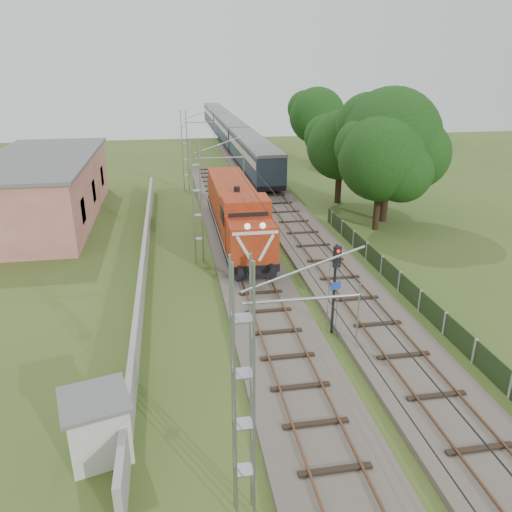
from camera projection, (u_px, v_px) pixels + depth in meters
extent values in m
plane|color=#3A5620|center=(284.00, 355.00, 22.39)|extent=(140.00, 140.00, 0.00)
cube|color=#6B6054|center=(257.00, 288.00, 28.76)|extent=(4.20, 70.00, 0.30)
cube|color=black|center=(257.00, 285.00, 28.69)|extent=(2.40, 70.00, 0.10)
cube|color=brown|center=(243.00, 284.00, 28.53)|extent=(0.08, 70.00, 0.05)
cube|color=brown|center=(272.00, 282.00, 28.80)|extent=(0.08, 70.00, 0.05)
cube|color=#6B6054|center=(290.00, 219.00, 41.50)|extent=(4.20, 80.00, 0.30)
cube|color=black|center=(290.00, 216.00, 41.43)|extent=(2.40, 80.00, 0.10)
cube|color=brown|center=(280.00, 216.00, 41.26)|extent=(0.08, 80.00, 0.05)
cube|color=brown|center=(300.00, 215.00, 41.53)|extent=(0.08, 80.00, 0.05)
cylinder|color=gray|center=(302.00, 299.00, 12.34)|extent=(3.00, 0.08, 0.08)
cylinder|color=gray|center=(220.00, 158.00, 30.72)|extent=(3.00, 0.08, 0.08)
cylinder|color=gray|center=(199.00, 122.00, 49.09)|extent=(3.00, 0.08, 0.08)
cylinder|color=black|center=(244.00, 178.00, 31.42)|extent=(0.03, 70.00, 0.03)
cylinder|color=black|center=(244.00, 157.00, 30.95)|extent=(0.03, 70.00, 0.03)
cube|color=#9E9E99|center=(145.00, 254.00, 32.11)|extent=(0.25, 40.00, 1.50)
cube|color=tan|center=(43.00, 189.00, 41.17)|extent=(8.00, 20.00, 5.00)
cube|color=#606060|center=(38.00, 158.00, 40.23)|extent=(8.40, 20.40, 0.25)
cube|color=black|center=(83.00, 211.00, 36.39)|extent=(0.10, 1.60, 1.80)
cube|color=black|center=(93.00, 191.00, 41.90)|extent=(0.10, 1.60, 1.80)
cube|color=black|center=(102.00, 176.00, 47.41)|extent=(0.10, 1.60, 1.80)
cube|color=black|center=(420.00, 301.00, 26.19)|extent=(0.05, 32.00, 1.15)
cube|color=#9E9E99|center=(332.00, 219.00, 39.97)|extent=(0.12, 0.12, 1.20)
cube|color=black|center=(236.00, 226.00, 36.79)|extent=(2.95, 16.70, 0.49)
cube|color=black|center=(248.00, 256.00, 31.93)|extent=(2.16, 3.54, 0.49)
cube|color=black|center=(228.00, 210.00, 41.86)|extent=(2.16, 3.54, 0.49)
cube|color=black|center=(255.00, 275.00, 29.35)|extent=(2.55, 0.25, 0.34)
cube|color=#B03313|center=(252.00, 240.00, 29.75)|extent=(2.85, 2.46, 2.26)
sphere|color=white|center=(247.00, 226.00, 28.13)|extent=(0.35, 0.35, 0.35)
sphere|color=white|center=(263.00, 226.00, 28.27)|extent=(0.35, 0.35, 0.35)
cube|color=silver|center=(244.00, 249.00, 28.52)|extent=(0.99, 0.06, 1.64)
cube|color=silver|center=(266.00, 248.00, 28.72)|extent=(0.99, 0.06, 1.64)
cube|color=silver|center=(255.00, 233.00, 28.28)|extent=(2.65, 0.06, 0.18)
cube|color=#B03313|center=(246.00, 222.00, 31.80)|extent=(2.95, 2.36, 3.14)
cube|color=black|center=(249.00, 220.00, 30.52)|extent=(2.46, 0.06, 0.88)
cube|color=#B03313|center=(232.00, 198.00, 38.45)|extent=(2.75, 11.89, 2.55)
cylinder|color=black|center=(237.00, 189.00, 35.18)|extent=(0.43, 0.43, 0.39)
cylinder|color=gray|center=(243.00, 199.00, 30.41)|extent=(0.12, 0.12, 0.34)
cylinder|color=gray|center=(252.00, 198.00, 30.50)|extent=(0.12, 0.12, 0.34)
cube|color=black|center=(253.00, 167.00, 58.18)|extent=(2.87, 21.79, 0.50)
cube|color=#293545|center=(253.00, 154.00, 57.60)|extent=(2.97, 21.79, 2.67)
cube|color=#BFB294|center=(253.00, 149.00, 57.42)|extent=(3.01, 20.92, 0.74)
cube|color=slate|center=(253.00, 140.00, 57.07)|extent=(3.02, 21.79, 0.35)
cube|color=black|center=(230.00, 140.00, 79.11)|extent=(2.87, 21.79, 0.50)
cube|color=#293545|center=(230.00, 129.00, 78.54)|extent=(2.97, 21.79, 2.67)
cube|color=#BFB294|center=(229.00, 126.00, 78.36)|extent=(3.01, 20.92, 0.74)
cube|color=slate|center=(229.00, 120.00, 78.00)|extent=(3.02, 21.79, 0.35)
cube|color=black|center=(216.00, 124.00, 100.04)|extent=(2.87, 21.79, 0.50)
cube|color=#293545|center=(216.00, 115.00, 99.47)|extent=(2.97, 21.79, 2.67)
cube|color=#BFB294|center=(216.00, 113.00, 99.29)|extent=(3.01, 20.92, 0.74)
cube|color=slate|center=(216.00, 108.00, 98.93)|extent=(3.02, 21.79, 0.35)
cylinder|color=black|center=(334.00, 290.00, 23.45)|extent=(0.13, 0.13, 4.56)
cube|color=black|center=(337.00, 257.00, 22.69)|extent=(0.36, 0.27, 1.00)
sphere|color=red|center=(338.00, 251.00, 22.48)|extent=(0.16, 0.16, 0.16)
sphere|color=black|center=(338.00, 258.00, 22.59)|extent=(0.16, 0.16, 0.16)
sphere|color=black|center=(337.00, 264.00, 22.71)|extent=(0.16, 0.16, 0.16)
cube|color=#1B3BA4|center=(336.00, 286.00, 23.25)|extent=(0.50, 0.16, 0.36)
cube|color=beige|center=(98.00, 428.00, 16.41)|extent=(2.30, 2.30, 2.07)
cube|color=#606060|center=(94.00, 400.00, 16.00)|extent=(2.65, 2.65, 0.14)
cylinder|color=#362116|center=(377.00, 205.00, 38.66)|extent=(0.50, 0.50, 3.97)
sphere|color=black|center=(381.00, 158.00, 37.36)|extent=(6.50, 6.50, 6.50)
sphere|color=black|center=(402.00, 172.00, 36.99)|extent=(4.55, 4.55, 4.55)
sphere|color=black|center=(362.00, 146.00, 37.96)|extent=(4.23, 4.23, 4.23)
cylinder|color=#362116|center=(385.00, 193.00, 40.60)|extent=(0.63, 0.63, 4.80)
sphere|color=black|center=(391.00, 138.00, 39.02)|extent=(7.85, 7.85, 7.85)
sphere|color=black|center=(415.00, 154.00, 38.58)|extent=(5.49, 5.49, 5.49)
sphere|color=black|center=(368.00, 125.00, 39.75)|extent=(5.10, 5.10, 5.10)
cylinder|color=#362116|center=(339.00, 183.00, 46.20)|extent=(0.58, 0.58, 3.77)
sphere|color=black|center=(341.00, 145.00, 44.96)|extent=(6.17, 6.17, 6.17)
sphere|color=black|center=(357.00, 156.00, 44.61)|extent=(4.32, 4.32, 4.32)
sphere|color=black|center=(326.00, 136.00, 45.53)|extent=(4.01, 4.01, 4.01)
cylinder|color=#362116|center=(316.00, 147.00, 64.30)|extent=(0.52, 0.52, 4.29)
sphere|color=black|center=(317.00, 116.00, 62.89)|extent=(7.02, 7.02, 7.02)
sphere|color=black|center=(330.00, 124.00, 62.50)|extent=(4.91, 4.91, 4.91)
sphere|color=black|center=(305.00, 109.00, 63.54)|extent=(4.56, 4.56, 4.56)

